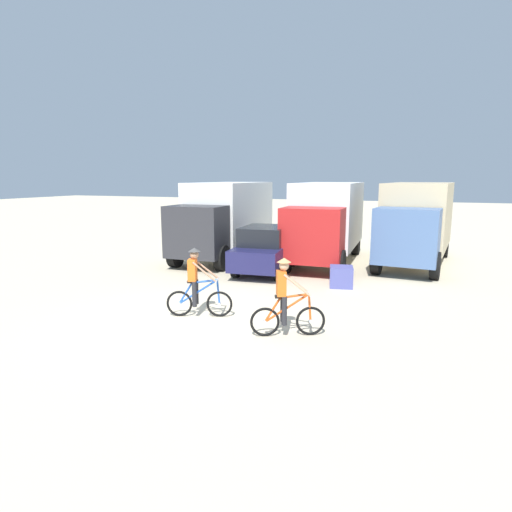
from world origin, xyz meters
TOP-DOWN VIEW (x-y plane):
  - ground_plane at (0.00, 0.00)m, footprint 120.00×120.00m
  - box_truck_white_box at (-2.88, 8.29)m, footprint 2.55×6.81m
  - box_truck_avon_van at (1.56, 8.86)m, footprint 2.60×6.83m
  - box_truck_tan_camper at (5.13, 9.76)m, footprint 2.96×6.93m
  - sedan_parked at (-0.15, 6.02)m, footprint 2.11×4.33m
  - cyclist_orange_shirt at (0.06, 0.22)m, footprint 1.66×0.71m
  - cyclist_cowboy_hat at (2.62, -0.32)m, footprint 1.59×0.84m
  - supply_crate at (2.98, 4.74)m, footprint 0.89×0.93m

SIDE VIEW (x-z plane):
  - ground_plane at x=0.00m, z-range 0.00..0.00m
  - supply_crate at x=2.98m, z-range 0.00..0.68m
  - cyclist_orange_shirt at x=0.06m, z-range -0.06..1.76m
  - cyclist_cowboy_hat at x=2.62m, z-range -0.06..1.76m
  - sedan_parked at x=-0.15m, z-range 0.00..1.76m
  - box_truck_white_box at x=-2.88m, z-range 0.20..3.55m
  - box_truck_avon_van at x=1.56m, z-range 0.20..3.55m
  - box_truck_tan_camper at x=5.13m, z-range 0.20..3.55m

